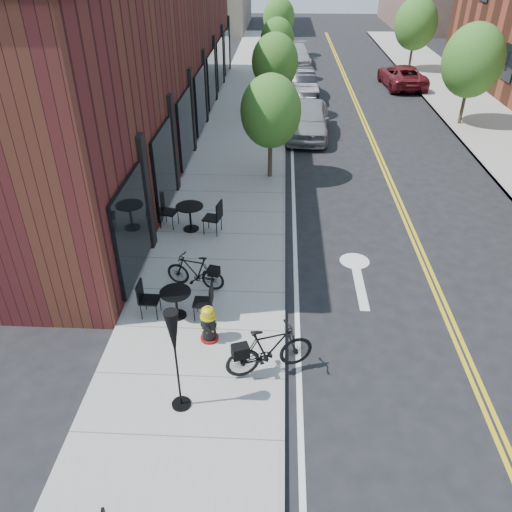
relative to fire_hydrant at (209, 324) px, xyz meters
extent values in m
plane|color=black|center=(1.72, 0.34, -0.57)|extent=(120.00, 120.00, 0.00)
cube|color=#9E9B93|center=(-0.28, 10.34, -0.51)|extent=(4.00, 70.00, 0.12)
cube|color=#4C1819|center=(-4.78, 14.34, 2.93)|extent=(5.00, 28.00, 7.00)
cylinder|color=#382B1E|center=(1.12, 9.34, 0.36)|extent=(0.16, 0.16, 1.61)
ellipsoid|color=#396720|center=(1.12, 9.34, 2.04)|extent=(2.20, 2.20, 2.64)
cylinder|color=#382B1E|center=(1.12, 17.34, 0.39)|extent=(0.16, 0.16, 1.68)
ellipsoid|color=#396720|center=(1.12, 17.34, 2.15)|extent=(2.30, 2.30, 2.76)
cylinder|color=#382B1E|center=(1.12, 25.34, 0.34)|extent=(0.16, 0.16, 1.57)
ellipsoid|color=#396720|center=(1.12, 25.34, 1.97)|extent=(2.10, 2.10, 2.52)
cylinder|color=#382B1E|center=(1.12, 33.34, 0.41)|extent=(0.16, 0.16, 1.71)
ellipsoid|color=#396720|center=(1.12, 33.34, 2.23)|extent=(2.40, 2.40, 2.88)
cylinder|color=#382B1E|center=(10.32, 16.34, 0.46)|extent=(0.16, 0.16, 1.82)
ellipsoid|color=#396720|center=(10.32, 16.34, 2.49)|extent=(2.80, 2.80, 3.36)
cylinder|color=#382B1E|center=(10.32, 28.34, 0.46)|extent=(0.16, 0.16, 1.82)
ellipsoid|color=#396720|center=(10.32, 28.34, 2.49)|extent=(2.80, 2.80, 3.36)
cylinder|color=maroon|center=(0.00, 0.00, -0.42)|extent=(0.45, 0.45, 0.06)
cylinder|color=black|center=(0.00, 0.00, -0.11)|extent=(0.35, 0.35, 0.62)
cylinder|color=gold|center=(0.00, 0.00, 0.21)|extent=(0.40, 0.40, 0.04)
cylinder|color=gold|center=(0.00, 0.00, 0.29)|extent=(0.34, 0.34, 0.14)
ellipsoid|color=gold|center=(0.00, 0.00, 0.37)|extent=(0.33, 0.33, 0.18)
cylinder|color=gold|center=(0.00, 0.00, 0.47)|extent=(0.06, 0.06, 0.06)
imported|color=black|center=(-0.61, 2.00, 0.03)|extent=(1.65, 0.81, 0.95)
imported|color=black|center=(1.39, -0.90, 0.12)|extent=(1.97, 1.15, 1.14)
cylinder|color=black|center=(-0.88, 0.79, -0.43)|extent=(0.44, 0.44, 0.03)
cylinder|color=black|center=(-0.88, 0.79, -0.10)|extent=(0.06, 0.06, 0.68)
cylinder|color=black|center=(-0.88, 0.79, 0.25)|extent=(0.76, 0.76, 0.03)
cylinder|color=black|center=(-1.24, 5.04, -0.43)|extent=(0.59, 0.59, 0.03)
cylinder|color=black|center=(-1.24, 5.04, -0.05)|extent=(0.08, 0.08, 0.78)
cylinder|color=black|center=(-1.24, 5.04, 0.35)|extent=(1.02, 1.02, 0.03)
cylinder|color=black|center=(-0.31, -1.92, -0.43)|extent=(0.38, 0.38, 0.04)
cylinder|color=black|center=(-0.31, -1.92, 0.70)|extent=(0.04, 0.04, 2.24)
cone|color=black|center=(-0.31, -1.92, 1.38)|extent=(0.27, 0.27, 0.99)
imported|color=gray|center=(2.76, 14.40, 0.23)|extent=(2.24, 4.82, 1.60)
imported|color=black|center=(2.52, 21.18, 0.21)|extent=(2.10, 4.83, 1.55)
imported|color=#ABABAF|center=(2.52, 30.10, 0.12)|extent=(2.03, 4.78, 1.38)
imported|color=maroon|center=(8.90, 23.91, 0.10)|extent=(2.54, 4.95, 1.34)
camera|label=1|loc=(1.49, -8.51, 7.26)|focal=35.00mm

